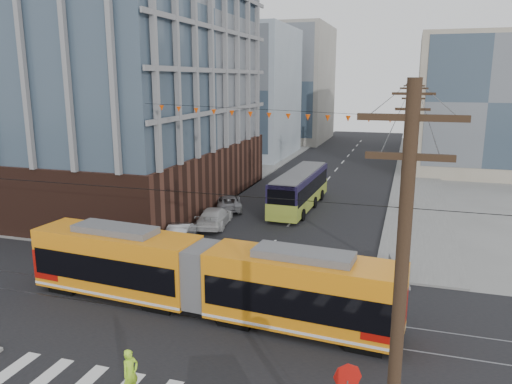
% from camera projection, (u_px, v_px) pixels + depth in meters
% --- Properties ---
extents(ground, '(160.00, 160.00, 0.00)m').
position_uv_depth(ground, '(179.00, 353.00, 20.43)').
color(ground, slate).
extents(office_building, '(30.00, 25.00, 28.60)m').
position_uv_depth(office_building, '(64.00, 41.00, 45.02)').
color(office_building, '#381E16').
rests_on(office_building, ground).
extents(bg_bldg_nw_near, '(18.00, 16.00, 18.00)m').
position_uv_depth(bg_bldg_nw_near, '(228.00, 92.00, 71.75)').
color(bg_bldg_nw_near, '#8C99A5').
rests_on(bg_bldg_nw_near, ground).
extents(bg_bldg_ne_near, '(14.00, 14.00, 16.00)m').
position_uv_depth(bg_bldg_ne_near, '(479.00, 104.00, 58.71)').
color(bg_bldg_ne_near, gray).
rests_on(bg_bldg_ne_near, ground).
extents(bg_bldg_nw_far, '(16.00, 18.00, 20.00)m').
position_uv_depth(bg_bldg_nw_far, '(283.00, 84.00, 89.28)').
color(bg_bldg_nw_far, gray).
rests_on(bg_bldg_nw_far, ground).
extents(bg_bldg_ne_far, '(16.00, 16.00, 14.00)m').
position_uv_depth(bg_bldg_ne_far, '(477.00, 105.00, 76.97)').
color(bg_bldg_ne_far, '#8C99A5').
rests_on(bg_bldg_ne_far, ground).
extents(utility_pole_near, '(0.30, 0.30, 11.00)m').
position_uv_depth(utility_pole_near, '(398.00, 329.00, 11.16)').
color(utility_pole_near, black).
rests_on(utility_pole_near, ground).
extents(utility_pole_far, '(0.30, 0.30, 11.00)m').
position_uv_depth(utility_pole_far, '(412.00, 119.00, 68.88)').
color(utility_pole_far, black).
rests_on(utility_pole_far, ground).
extents(streetcar, '(18.73, 4.12, 3.58)m').
position_uv_depth(streetcar, '(203.00, 276.00, 23.71)').
color(streetcar, orange).
rests_on(streetcar, ground).
extents(city_bus, '(2.86, 11.68, 3.29)m').
position_uv_depth(city_bus, '(300.00, 189.00, 42.96)').
color(city_bus, '#191333').
rests_on(city_bus, ground).
extents(parked_car_silver, '(2.29, 4.44, 1.39)m').
position_uv_depth(parked_car_silver, '(181.00, 232.00, 34.11)').
color(parked_car_silver, '#96999C').
rests_on(parked_car_silver, ground).
extents(parked_car_white, '(2.77, 5.26, 1.46)m').
position_uv_depth(parked_car_white, '(215.00, 217.00, 37.81)').
color(parked_car_white, '#B8B8B8').
rests_on(parked_car_white, ground).
extents(parked_car_grey, '(3.67, 5.00, 1.26)m').
position_uv_depth(parked_car_grey, '(229.00, 203.00, 42.53)').
color(parked_car_grey, slate).
rests_on(parked_car_grey, ground).
extents(pedestrian, '(0.61, 0.75, 1.78)m').
position_uv_depth(pedestrian, '(130.00, 373.00, 17.47)').
color(pedestrian, '#B2F32D').
rests_on(pedestrian, ground).
extents(jersey_barrier, '(1.48, 3.85, 0.75)m').
position_uv_depth(jersey_barrier, '(398.00, 270.00, 28.20)').
color(jersey_barrier, slate).
rests_on(jersey_barrier, ground).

